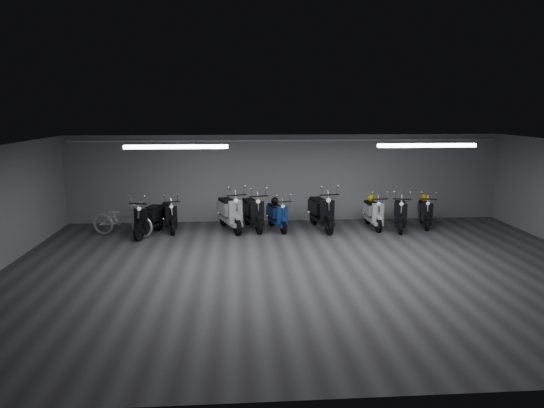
{
  "coord_description": "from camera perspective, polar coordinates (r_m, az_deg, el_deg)",
  "views": [
    {
      "loc": [
        -1.59,
        -10.48,
        3.62
      ],
      "look_at": [
        -0.65,
        2.5,
        1.05
      ],
      "focal_mm": 32.02,
      "sensor_mm": 36.0,
      "label": 1
    }
  ],
  "objects": [
    {
      "name": "fluor_strip_left",
      "position": [
        11.6,
        -11.18,
        6.61
      ],
      "size": [
        2.4,
        0.18,
        0.08
      ],
      "primitive_type": "cube",
      "color": "white",
      "rests_on": "ceiling"
    },
    {
      "name": "helmet_0",
      "position": [
        15.89,
        17.52,
        0.71
      ],
      "size": [
        0.26,
        0.26,
        0.26
      ],
      "primitive_type": "sphere",
      "color": "#CF950C",
      "rests_on": "scooter_8"
    },
    {
      "name": "scooter_1",
      "position": [
        14.76,
        -11.99,
        -0.82
      ],
      "size": [
        0.98,
        1.74,
        1.23
      ],
      "primitive_type": null,
      "rotation": [
        0.0,
        0.0,
        0.28
      ],
      "color": "black",
      "rests_on": "floor"
    },
    {
      "name": "conduit",
      "position": [
        15.51,
        1.78,
        7.47
      ],
      "size": [
        13.6,
        0.05,
        0.05
      ],
      "primitive_type": "cylinder",
      "rotation": [
        0.0,
        1.57,
        0.0
      ],
      "color": "white",
      "rests_on": "back_wall"
    },
    {
      "name": "scooter_2",
      "position": [
        14.56,
        -4.98,
        -0.3
      ],
      "size": [
        1.27,
        2.08,
        1.47
      ],
      "primitive_type": null,
      "rotation": [
        0.0,
        0.0,
        0.34
      ],
      "color": "#BABABE",
      "rests_on": "floor"
    },
    {
      "name": "fluor_strip_right",
      "position": [
        12.39,
        17.74,
        6.57
      ],
      "size": [
        2.4,
        0.18,
        0.08
      ],
      "primitive_type": "cube",
      "color": "white",
      "rests_on": "ceiling"
    },
    {
      "name": "floor",
      "position": [
        11.2,
        4.29,
        -7.75
      ],
      "size": [
        14.0,
        10.0,
        0.01
      ],
      "primitive_type": "cube",
      "color": "#3B3B3E",
      "rests_on": "ground"
    },
    {
      "name": "helmet_1",
      "position": [
        15.29,
        11.62,
        0.67
      ],
      "size": [
        0.23,
        0.23,
        0.23
      ],
      "primitive_type": "sphere",
      "color": "gold",
      "rests_on": "scooter_6"
    },
    {
      "name": "front_wall",
      "position": [
        6.12,
        11.41,
        -10.37
      ],
      "size": [
        14.0,
        0.01,
        2.8
      ],
      "primitive_type": "cube",
      "color": "gray",
      "rests_on": "ground"
    },
    {
      "name": "helmet_2",
      "position": [
        14.75,
        0.34,
        0.36
      ],
      "size": [
        0.23,
        0.23,
        0.23
      ],
      "primitive_type": "sphere",
      "color": "black",
      "rests_on": "scooter_4"
    },
    {
      "name": "ceiling",
      "position": [
        10.63,
        4.51,
        6.74
      ],
      "size": [
        14.0,
        10.0,
        0.01
      ],
      "primitive_type": "cube",
      "color": "gray",
      "rests_on": "ground"
    },
    {
      "name": "scooter_4",
      "position": [
        14.59,
        0.63,
        -0.79
      ],
      "size": [
        0.94,
        1.69,
        1.19
      ],
      "primitive_type": null,
      "rotation": [
        0.0,
        0.0,
        0.27
      ],
      "color": "navy",
      "rests_on": "floor"
    },
    {
      "name": "scooter_5",
      "position": [
        14.68,
        5.83,
        -0.22
      ],
      "size": [
        1.01,
        2.06,
        1.47
      ],
      "primitive_type": null,
      "rotation": [
        0.0,
        0.0,
        0.18
      ],
      "color": "black",
      "rests_on": "floor"
    },
    {
      "name": "back_wall",
      "position": [
        15.72,
        1.72,
        3.05
      ],
      "size": [
        14.0,
        0.01,
        2.8
      ],
      "primitive_type": "cube",
      "color": "gray",
      "rests_on": "ground"
    },
    {
      "name": "scooter_3",
      "position": [
        14.66,
        -2.28,
        -0.33
      ],
      "size": [
        1.08,
        1.97,
        1.4
      ],
      "primitive_type": null,
      "rotation": [
        0.0,
        0.0,
        0.26
      ],
      "color": "black",
      "rests_on": "floor"
    },
    {
      "name": "scooter_6",
      "position": [
        15.12,
        11.84,
        -0.48
      ],
      "size": [
        0.61,
        1.7,
        1.25
      ],
      "primitive_type": null,
      "rotation": [
        0.0,
        0.0,
        0.03
      ],
      "color": "silver",
      "rests_on": "floor"
    },
    {
      "name": "scooter_7",
      "position": [
        15.11,
        14.85,
        -0.54
      ],
      "size": [
        1.04,
        1.84,
        1.3
      ],
      "primitive_type": null,
      "rotation": [
        0.0,
        0.0,
        -0.28
      ],
      "color": "black",
      "rests_on": "floor"
    },
    {
      "name": "scooter_0",
      "position": [
        14.34,
        -14.35,
        -1.1
      ],
      "size": [
        1.09,
        1.86,
        1.31
      ],
      "primitive_type": null,
      "rotation": [
        0.0,
        0.0,
        -0.31
      ],
      "color": "black",
      "rests_on": "floor"
    },
    {
      "name": "scooter_8",
      "position": [
        15.72,
        17.57,
        -0.42
      ],
      "size": [
        0.9,
        1.7,
        1.21
      ],
      "primitive_type": null,
      "rotation": [
        0.0,
        0.0,
        -0.23
      ],
      "color": "black",
      "rests_on": "floor"
    },
    {
      "name": "bicycle",
      "position": [
        14.53,
        -17.22,
        -1.29
      ],
      "size": [
        2.0,
        1.22,
        1.22
      ],
      "primitive_type": "imported",
      "rotation": [
        0.0,
        0.0,
        1.26
      ],
      "color": "silver",
      "rests_on": "floor"
    }
  ]
}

